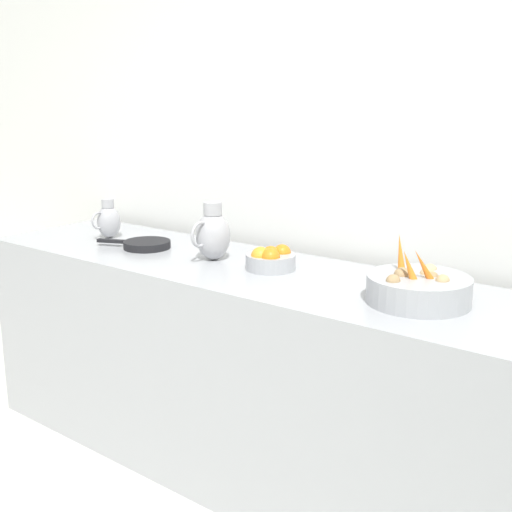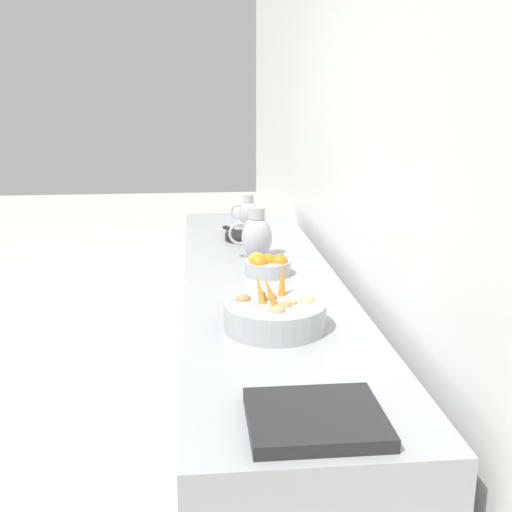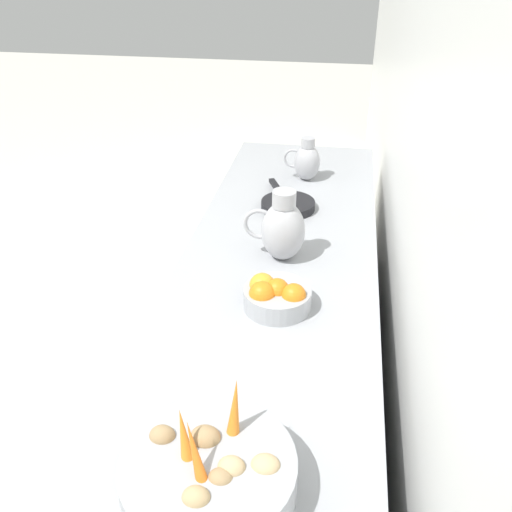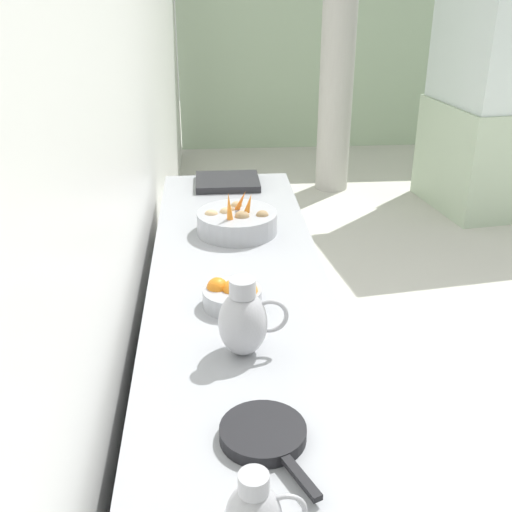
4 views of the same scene
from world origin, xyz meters
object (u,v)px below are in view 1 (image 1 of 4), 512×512
object	(u,v)px
metal_pitcher_tall	(213,234)
metal_pitcher_short	(108,220)
orange_bowl	(271,259)
skillet_on_counter	(146,244)
vegetable_colander	(418,288)

from	to	relation	value
metal_pitcher_tall	metal_pitcher_short	xyz separation A→B (m)	(-0.02, -0.72, -0.03)
orange_bowl	skillet_on_counter	distance (m)	0.70
metal_pitcher_tall	orange_bowl	bearing A→B (deg)	93.28
skillet_on_counter	metal_pitcher_tall	bearing A→B (deg)	93.68
metal_pitcher_short	skillet_on_counter	size ratio (longest dim) A/B	0.57
metal_pitcher_tall	vegetable_colander	bearing A→B (deg)	88.28
metal_pitcher_short	skillet_on_counter	bearing A→B (deg)	81.51
orange_bowl	metal_pitcher_tall	world-z (taller)	metal_pitcher_tall
metal_pitcher_tall	skillet_on_counter	world-z (taller)	metal_pitcher_tall
metal_pitcher_short	skillet_on_counter	xyz separation A→B (m)	(0.05, 0.32, -0.07)
metal_pitcher_tall	metal_pitcher_short	world-z (taller)	metal_pitcher_tall
metal_pitcher_tall	skillet_on_counter	xyz separation A→B (m)	(0.03, -0.40, -0.10)
vegetable_colander	metal_pitcher_short	distance (m)	1.68
vegetable_colander	skillet_on_counter	xyz separation A→B (m)	(-0.00, -1.36, -0.03)
orange_bowl	skillet_on_counter	bearing A→B (deg)	-86.49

